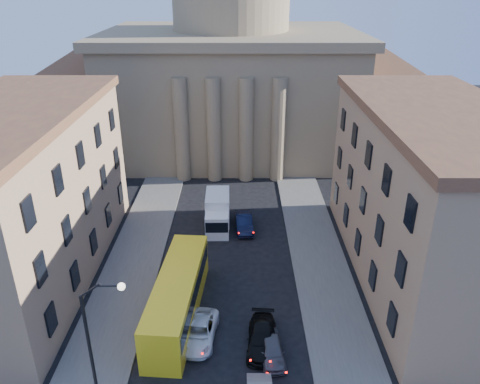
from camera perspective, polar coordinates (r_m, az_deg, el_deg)
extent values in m
cube|color=#57544F|center=(40.13, -14.38, -12.46)|extent=(5.00, 60.00, 0.15)
cube|color=#57544F|center=(39.61, 10.84, -12.63)|extent=(5.00, 60.00, 0.15)
cube|color=#897854|center=(70.62, -1.02, 11.86)|extent=(34.00, 26.00, 16.00)
cube|color=#897854|center=(69.21, -1.08, 18.65)|extent=(35.50, 27.50, 1.20)
cylinder|color=#897854|center=(68.92, -1.10, 21.63)|extent=(16.00, 16.00, 8.00)
cube|color=#897854|center=(72.76, -18.02, 9.02)|extent=(13.00, 13.00, 11.00)
cone|color=brown|center=(71.24, -18.84, 14.81)|extent=(26.02, 26.02, 4.00)
cube|color=#897854|center=(72.05, 16.13, 9.11)|extent=(13.00, 13.00, 11.00)
cone|color=brown|center=(70.51, 16.87, 14.97)|extent=(26.02, 26.02, 4.00)
cylinder|color=#897854|center=(58.70, -7.14, 7.44)|extent=(1.80, 1.80, 13.00)
cylinder|color=#897854|center=(58.34, -3.21, 7.49)|extent=(1.80, 1.80, 13.00)
cylinder|color=#897854|center=(58.26, 0.76, 7.50)|extent=(1.80, 1.80, 13.00)
cylinder|color=#897854|center=(58.45, 4.72, 7.47)|extent=(1.80, 1.80, 13.00)
cube|color=#9B785B|center=(42.76, -25.24, -0.93)|extent=(11.00, 26.00, 14.00)
cube|color=brown|center=(40.44, -27.12, 8.43)|extent=(11.60, 26.60, 0.80)
cube|color=#9B785B|center=(41.77, 22.18, -0.95)|extent=(11.00, 26.00, 14.00)
cube|color=brown|center=(39.39, 23.88, 8.66)|extent=(11.60, 26.60, 0.80)
cylinder|color=black|center=(30.08, -17.78, -18.02)|extent=(0.20, 0.20, 8.00)
cylinder|color=black|center=(27.22, -17.85, -11.35)|extent=(1.30, 0.12, 0.96)
cylinder|color=black|center=(26.77, -15.86, -10.95)|extent=(1.30, 0.12, 0.12)
sphere|color=white|center=(26.61, -14.27, -11.12)|extent=(0.44, 0.44, 0.44)
imported|color=white|center=(35.14, -4.94, -16.59)|extent=(2.76, 5.12, 1.36)
imported|color=black|center=(34.54, 2.66, -17.33)|extent=(2.37, 5.03, 1.42)
imported|color=#4C4B50|center=(33.79, 3.96, -18.64)|extent=(1.78, 3.97, 1.33)
imported|color=black|center=(48.30, 0.48, -3.73)|extent=(1.97, 4.83, 1.56)
cube|color=yellow|center=(36.68, -7.60, -12.51)|extent=(3.78, 12.66, 3.52)
cube|color=black|center=(36.34, -7.65, -11.80)|extent=(3.80, 11.99, 1.25)
cylinder|color=black|center=(34.34, -11.00, -18.50)|extent=(0.43, 1.16, 1.13)
cylinder|color=black|center=(33.88, -7.08, -18.89)|extent=(0.43, 1.16, 1.13)
cylinder|color=black|center=(41.17, -7.82, -9.91)|extent=(0.43, 1.16, 1.13)
cylinder|color=black|center=(40.78, -4.65, -10.11)|extent=(0.43, 1.16, 1.13)
cube|color=white|center=(47.05, -2.81, -3.98)|extent=(2.37, 2.47, 2.43)
cube|color=black|center=(45.89, -2.85, -4.35)|extent=(2.23, 0.16, 1.11)
cube|color=white|center=(49.21, -2.74, -1.87)|extent=(2.51, 4.30, 3.14)
cylinder|color=black|center=(47.12, -4.04, -5.03)|extent=(0.30, 0.92, 0.91)
cylinder|color=black|center=(47.05, -1.56, -5.02)|extent=(0.30, 0.92, 0.91)
cylinder|color=black|center=(50.66, -3.83, -2.75)|extent=(0.30, 0.92, 0.91)
cylinder|color=black|center=(50.60, -1.53, -2.73)|extent=(0.30, 0.92, 0.91)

